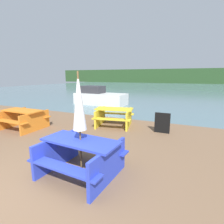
% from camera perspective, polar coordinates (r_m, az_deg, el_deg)
% --- Properties ---
extents(ground_plane, '(60.00, 60.00, 0.00)m').
position_cam_1_polar(ground_plane, '(3.81, -28.58, -22.99)').
color(ground_plane, brown).
extents(water, '(60.00, 50.00, 0.00)m').
position_cam_1_polar(water, '(33.08, 20.17, 7.44)').
color(water, slate).
rests_on(water, ground_plane).
extents(far_treeline, '(80.00, 1.60, 4.00)m').
position_cam_1_polar(far_treeline, '(52.97, 22.19, 10.83)').
color(far_treeline, '#284723').
rests_on(far_treeline, water).
extents(picnic_table_blue, '(1.71, 1.48, 0.77)m').
position_cam_1_polar(picnic_table_blue, '(3.87, -10.12, -13.28)').
color(picnic_table_blue, blue).
rests_on(picnic_table_blue, ground_plane).
extents(picnic_table_orange, '(1.61, 1.39, 0.76)m').
position_cam_1_polar(picnic_table_orange, '(7.79, -27.07, -1.62)').
color(picnic_table_orange, orange).
rests_on(picnic_table_orange, ground_plane).
extents(picnic_table_yellow, '(1.77, 1.66, 0.75)m').
position_cam_1_polar(picnic_table_yellow, '(7.34, 0.70, -1.15)').
color(picnic_table_yellow, yellow).
rests_on(picnic_table_yellow, ground_plane).
extents(umbrella_white, '(0.28, 0.28, 2.17)m').
position_cam_1_polar(umbrella_white, '(3.55, -10.77, 3.24)').
color(umbrella_white, brown).
rests_on(umbrella_white, ground_plane).
extents(boat, '(3.84, 1.70, 1.34)m').
position_cam_1_polar(boat, '(12.96, -4.18, 4.80)').
color(boat, silver).
rests_on(boat, water).
extents(signboard, '(0.55, 0.08, 0.75)m').
position_cam_1_polar(signboard, '(6.72, 16.08, -3.44)').
color(signboard, black).
rests_on(signboard, ground_plane).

